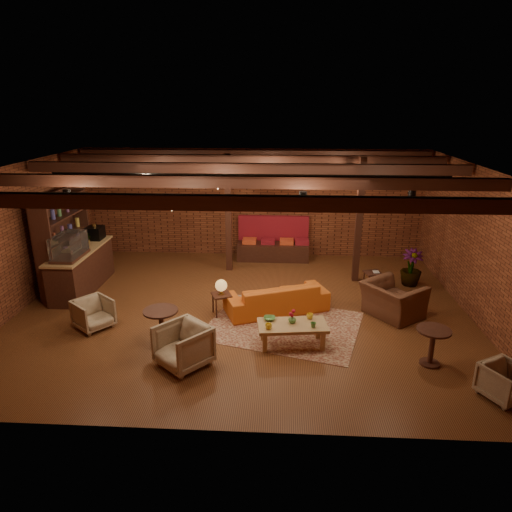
# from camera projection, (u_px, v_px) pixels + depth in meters

# --- Properties ---
(floor) EXTENTS (10.00, 10.00, 0.00)m
(floor) POSITION_uv_depth(u_px,v_px,m) (243.00, 310.00, 10.34)
(floor) COLOR #412110
(floor) RESTS_ON ground
(ceiling) EXTENTS (10.00, 8.00, 0.02)m
(ceiling) POSITION_uv_depth(u_px,v_px,m) (241.00, 168.00, 9.30)
(ceiling) COLOR black
(ceiling) RESTS_ON wall_back
(wall_back) EXTENTS (10.00, 0.02, 3.20)m
(wall_back) POSITION_uv_depth(u_px,v_px,m) (254.00, 203.00, 13.60)
(wall_back) COLOR brown
(wall_back) RESTS_ON ground
(wall_front) EXTENTS (10.00, 0.02, 3.20)m
(wall_front) POSITION_uv_depth(u_px,v_px,m) (216.00, 332.00, 6.04)
(wall_front) COLOR brown
(wall_front) RESTS_ON ground
(wall_left) EXTENTS (0.02, 8.00, 3.20)m
(wall_left) POSITION_uv_depth(u_px,v_px,m) (17.00, 239.00, 10.09)
(wall_left) COLOR brown
(wall_left) RESTS_ON ground
(wall_right) EXTENTS (0.02, 8.00, 3.20)m
(wall_right) POSITION_uv_depth(u_px,v_px,m) (480.00, 247.00, 9.55)
(wall_right) COLOR brown
(wall_right) RESTS_ON ground
(ceiling_beams) EXTENTS (9.80, 6.40, 0.22)m
(ceiling_beams) POSITION_uv_depth(u_px,v_px,m) (241.00, 174.00, 9.34)
(ceiling_beams) COLOR black
(ceiling_beams) RESTS_ON ceiling
(ceiling_pipe) EXTENTS (9.60, 0.12, 0.12)m
(ceiling_pipe) POSITION_uv_depth(u_px,v_px,m) (247.00, 173.00, 10.93)
(ceiling_pipe) COLOR black
(ceiling_pipe) RESTS_ON ceiling
(post_left) EXTENTS (0.16, 0.16, 3.20)m
(post_left) POSITION_uv_depth(u_px,v_px,m) (228.00, 214.00, 12.31)
(post_left) COLOR black
(post_left) RESTS_ON ground
(post_right) EXTENTS (0.16, 0.16, 3.20)m
(post_right) POSITION_uv_depth(u_px,v_px,m) (359.00, 221.00, 11.56)
(post_right) COLOR black
(post_right) RESTS_ON ground
(service_counter) EXTENTS (0.80, 2.50, 1.60)m
(service_counter) POSITION_uv_depth(u_px,v_px,m) (81.00, 259.00, 11.24)
(service_counter) COLOR black
(service_counter) RESTS_ON ground
(plant_counter) EXTENTS (0.35, 0.39, 0.30)m
(plant_counter) POSITION_uv_depth(u_px,v_px,m) (86.00, 240.00, 11.29)
(plant_counter) COLOR #337F33
(plant_counter) RESTS_ON service_counter
(shelving_hutch) EXTENTS (0.52, 2.00, 2.40)m
(shelving_hutch) POSITION_uv_depth(u_px,v_px,m) (64.00, 242.00, 11.23)
(shelving_hutch) COLOR black
(shelving_hutch) RESTS_ON ground
(banquette) EXTENTS (2.10, 0.70, 1.00)m
(banquette) POSITION_uv_depth(u_px,v_px,m) (273.00, 243.00, 13.49)
(banquette) COLOR maroon
(banquette) RESTS_ON ground
(service_sign) EXTENTS (0.86, 0.06, 0.30)m
(service_sign) POSITION_uv_depth(u_px,v_px,m) (273.00, 184.00, 12.47)
(service_sign) COLOR orange
(service_sign) RESTS_ON ceiling
(ceiling_spotlights) EXTENTS (6.40, 4.40, 0.28)m
(ceiling_spotlights) POSITION_uv_depth(u_px,v_px,m) (242.00, 184.00, 9.41)
(ceiling_spotlights) COLOR black
(ceiling_spotlights) RESTS_ON ceiling
(rug) EXTENTS (3.59, 3.09, 0.01)m
(rug) POSITION_uv_depth(u_px,v_px,m) (283.00, 325.00, 9.61)
(rug) COLOR maroon
(rug) RESTS_ON floor
(sofa) EXTENTS (2.43, 1.65, 0.66)m
(sofa) POSITION_uv_depth(u_px,v_px,m) (276.00, 297.00, 10.20)
(sofa) COLOR #C85A1B
(sofa) RESTS_ON floor
(coffee_table) EXTENTS (1.39, 0.81, 0.70)m
(coffee_table) POSITION_uv_depth(u_px,v_px,m) (292.00, 326.00, 8.73)
(coffee_table) COLOR #976C46
(coffee_table) RESTS_ON floor
(side_table_lamp) EXTENTS (0.51, 0.51, 0.83)m
(side_table_lamp) POSITION_uv_depth(u_px,v_px,m) (221.00, 288.00, 9.93)
(side_table_lamp) COLOR black
(side_table_lamp) RESTS_ON floor
(round_table_left) EXTENTS (0.67, 0.67, 0.70)m
(round_table_left) POSITION_uv_depth(u_px,v_px,m) (161.00, 321.00, 8.80)
(round_table_left) COLOR black
(round_table_left) RESTS_ON floor
(armchair_a) EXTENTS (0.92, 0.93, 0.70)m
(armchair_a) POSITION_uv_depth(u_px,v_px,m) (93.00, 312.00, 9.43)
(armchair_a) COLOR beige
(armchair_a) RESTS_ON floor
(armchair_b) EXTENTS (1.13, 1.12, 0.85)m
(armchair_b) POSITION_uv_depth(u_px,v_px,m) (183.00, 344.00, 8.06)
(armchair_b) COLOR beige
(armchair_b) RESTS_ON floor
(armchair_right) EXTENTS (1.30, 1.38, 1.01)m
(armchair_right) POSITION_uv_depth(u_px,v_px,m) (393.00, 294.00, 9.91)
(armchair_right) COLOR brown
(armchair_right) RESTS_ON floor
(side_table_book) EXTENTS (0.48, 0.48, 0.46)m
(side_table_book) POSITION_uv_depth(u_px,v_px,m) (373.00, 273.00, 11.38)
(side_table_book) COLOR black
(side_table_book) RESTS_ON floor
(round_table_right) EXTENTS (0.60, 0.60, 0.70)m
(round_table_right) POSITION_uv_depth(u_px,v_px,m) (432.00, 341.00, 8.07)
(round_table_right) COLOR black
(round_table_right) RESTS_ON floor
(armchair_far) EXTENTS (0.83, 0.81, 0.64)m
(armchair_far) POSITION_uv_depth(u_px,v_px,m) (505.00, 380.00, 7.19)
(armchair_far) COLOR beige
(armchair_far) RESTS_ON floor
(plant_tall) EXTENTS (1.65, 1.65, 2.83)m
(plant_tall) POSITION_uv_depth(u_px,v_px,m) (416.00, 232.00, 11.29)
(plant_tall) COLOR #4C7F4C
(plant_tall) RESTS_ON floor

